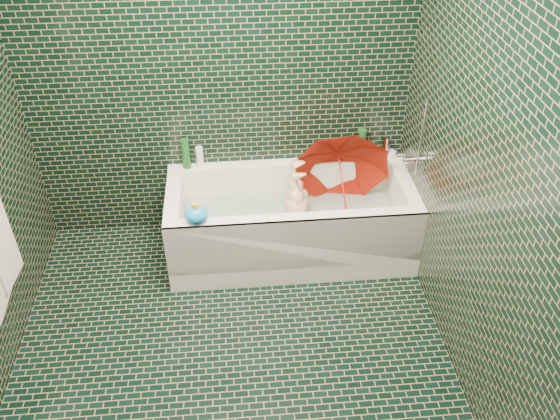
{
  "coord_description": "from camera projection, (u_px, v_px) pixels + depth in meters",
  "views": [
    {
      "loc": [
        0.07,
        -2.25,
        2.87
      ],
      "look_at": [
        0.36,
        0.82,
        0.52
      ],
      "focal_mm": 38.0,
      "sensor_mm": 36.0,
      "label": 1
    }
  ],
  "objects": [
    {
      "name": "rubber_duck",
      "position": [
        351.0,
        154.0,
        4.29
      ],
      "size": [
        0.12,
        0.08,
        0.1
      ],
      "rotation": [
        0.0,
        0.0,
        0.0
      ],
      "color": "gold",
      "rests_on": "bathtub"
    },
    {
      "name": "bath_mat",
      "position": [
        290.0,
        233.0,
        4.27
      ],
      "size": [
        1.35,
        0.47,
        0.01
      ],
      "primitive_type": "cube",
      "color": "green",
      "rests_on": "bathtub"
    },
    {
      "name": "bathtub",
      "position": [
        291.0,
        228.0,
        4.22
      ],
      "size": [
        1.7,
        0.75,
        0.55
      ],
      "color": "white",
      "rests_on": "floor"
    },
    {
      "name": "soap_bottle_b",
      "position": [
        391.0,
        157.0,
        4.34
      ],
      "size": [
        0.12,
        0.12,
        0.2
      ],
      "primitive_type": "imported",
      "rotation": [
        0.0,
        0.0,
        0.38
      ],
      "color": "#3D1B67",
      "rests_on": "bathtub"
    },
    {
      "name": "floor",
      "position": [
        233.0,
        366.0,
        3.52
      ],
      "size": [
        2.8,
        2.8,
        0.0
      ],
      "primitive_type": "plane",
      "color": "black",
      "rests_on": "ground"
    },
    {
      "name": "water",
      "position": [
        291.0,
        217.0,
        4.18
      ],
      "size": [
        1.48,
        0.53,
        0.0
      ],
      "primitive_type": "cube",
      "color": "silver",
      "rests_on": "bathtub"
    },
    {
      "name": "faucet",
      "position": [
        413.0,
        155.0,
        3.95
      ],
      "size": [
        0.18,
        0.19,
        0.55
      ],
      "color": "silver",
      "rests_on": "wall_right"
    },
    {
      "name": "bottle_right_tall",
      "position": [
        362.0,
        145.0,
        4.25
      ],
      "size": [
        0.07,
        0.07,
        0.24
      ],
      "primitive_type": "cylinder",
      "rotation": [
        0.0,
        0.0,
        -0.19
      ],
      "color": "#154C1B",
      "rests_on": "bathtub"
    },
    {
      "name": "wall_back",
      "position": [
        218.0,
        71.0,
        3.87
      ],
      "size": [
        2.8,
        0.0,
        2.8
      ],
      "primitive_type": "plane",
      "rotation": [
        1.57,
        0.0,
        0.0
      ],
      "color": "black",
      "rests_on": "floor"
    },
    {
      "name": "bottle_left_short",
      "position": [
        200.0,
        157.0,
        4.21
      ],
      "size": [
        0.07,
        0.07,
        0.15
      ],
      "primitive_type": "cylinder",
      "rotation": [
        0.0,
        0.0,
        -0.36
      ],
      "color": "white",
      "rests_on": "bathtub"
    },
    {
      "name": "umbrella",
      "position": [
        342.0,
        182.0,
        4.08
      ],
      "size": [
        0.8,
        0.86,
        0.85
      ],
      "primitive_type": "imported",
      "rotation": [
        0.27,
        -0.17,
        -0.09
      ],
      "color": "red",
      "rests_on": "bathtub"
    },
    {
      "name": "wall_right",
      "position": [
        490.0,
        182.0,
        2.86
      ],
      "size": [
        0.0,
        2.8,
        2.8
      ],
      "primitive_type": "plane",
      "rotation": [
        1.57,
        0.0,
        -1.57
      ],
      "color": "black",
      "rests_on": "floor"
    },
    {
      "name": "bottle_left_tall",
      "position": [
        186.0,
        154.0,
        4.17
      ],
      "size": [
        0.07,
        0.07,
        0.22
      ],
      "primitive_type": "cylinder",
      "rotation": [
        0.0,
        0.0,
        0.25
      ],
      "color": "#154C1B",
      "rests_on": "bathtub"
    },
    {
      "name": "soap_bottle_c",
      "position": [
        378.0,
        156.0,
        4.35
      ],
      "size": [
        0.15,
        0.15,
        0.16
      ],
      "primitive_type": "imported",
      "rotation": [
        0.0,
        0.0,
        0.22
      ],
      "color": "#154C1B",
      "rests_on": "bathtub"
    },
    {
      "name": "bottle_right_pump",
      "position": [
        385.0,
        147.0,
        4.29
      ],
      "size": [
        0.06,
        0.06,
        0.17
      ],
      "primitive_type": "cylinder",
      "rotation": [
        0.0,
        0.0,
        0.29
      ],
      "color": "silver",
      "rests_on": "bathtub"
    },
    {
      "name": "soap_bottle_a",
      "position": [
        394.0,
        159.0,
        4.33
      ],
      "size": [
        0.14,
        0.14,
        0.27
      ],
      "primitive_type": "imported",
      "rotation": [
        0.0,
        0.0,
        0.37
      ],
      "color": "white",
      "rests_on": "bathtub"
    },
    {
      "name": "bath_toy",
      "position": [
        196.0,
        215.0,
        3.69
      ],
      "size": [
        0.15,
        0.13,
        0.14
      ],
      "rotation": [
        0.0,
        0.0,
        0.06
      ],
      "color": "#1B90F5",
      "rests_on": "bathtub"
    },
    {
      "name": "child",
      "position": [
        300.0,
        217.0,
        4.16
      ],
      "size": [
        0.86,
        0.41,
        0.24
      ],
      "primitive_type": "imported",
      "rotation": [
        -1.52,
        0.0,
        -1.7
      ],
      "color": "#DEB18A",
      "rests_on": "bathtub"
    }
  ]
}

